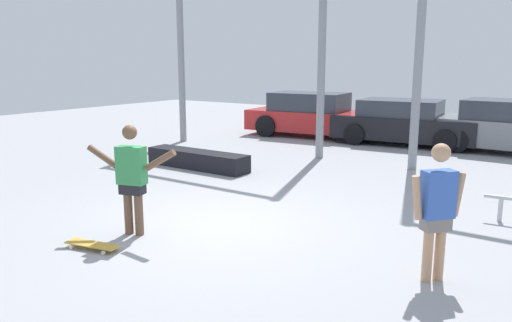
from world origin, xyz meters
TOP-DOWN VIEW (x-y plane):
  - ground_plane at (0.00, 0.00)m, footprint 36.00×36.00m
  - skateboarder at (-0.71, -0.99)m, footprint 1.38×0.50m
  - skateboard at (-0.72, -1.72)m, footprint 0.81×0.37m
  - grind_box at (-2.98, 2.99)m, footprint 2.69×0.58m
  - canopy_support_left at (-3.60, 5.75)m, footprint 4.98×0.20m
  - parked_car_red at (-3.17, 8.97)m, footprint 4.52×2.22m
  - parked_car_black at (-0.14, 9.16)m, footprint 4.31×2.28m
  - parked_car_grey at (2.74, 9.37)m, footprint 3.99×2.05m
  - bystander at (3.31, -0.10)m, footprint 0.50×0.57m

SIDE VIEW (x-z plane):
  - ground_plane at x=0.00m, z-range 0.00..0.00m
  - skateboard at x=-0.72m, z-range 0.03..0.10m
  - grind_box at x=-2.98m, z-range 0.00..0.41m
  - parked_car_black at x=-0.14m, z-range -0.02..1.32m
  - parked_car_grey at x=2.74m, z-range -0.02..1.41m
  - parked_car_red at x=-3.17m, z-range -0.02..1.42m
  - bystander at x=3.31m, z-range 0.08..1.69m
  - skateboarder at x=-0.71m, z-range 0.08..1.69m
  - canopy_support_left at x=-3.60m, z-range 0.60..6.88m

